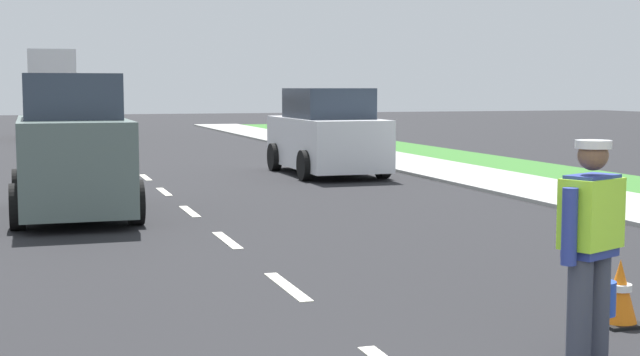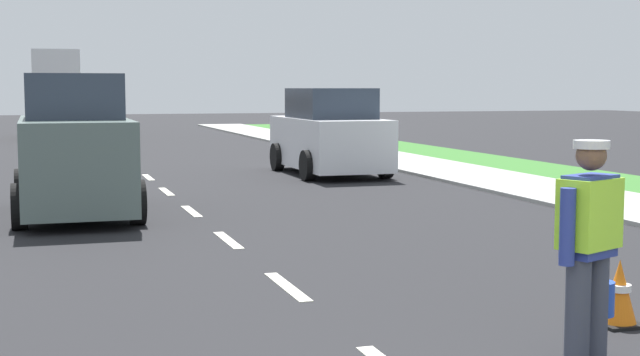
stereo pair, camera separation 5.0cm
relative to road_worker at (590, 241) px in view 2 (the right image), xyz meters
name	(u,v)px [view 2 (the right image)]	position (x,y,z in m)	size (l,w,h in m)	color
ground_plane	(133,166)	(-1.40, 18.53, -0.93)	(96.00, 96.00, 0.00)	black
sidewalk_right	(625,207)	(5.80, 7.53, -0.93)	(2.40, 72.00, 0.14)	#9E9E99
lane_center_line	(119,155)	(-1.40, 22.73, -0.93)	(0.14, 46.40, 0.01)	silver
road_worker	(590,241)	(0.00, 0.00, 0.00)	(0.67, 0.57, 1.67)	#383D4C
traffic_cone_near	(619,293)	(0.92, 0.90, -0.64)	(0.36, 0.36, 0.58)	black
delivery_truck	(56,99)	(-3.00, 32.86, 0.68)	(2.16, 4.60, 3.54)	gray
car_oncoming_lead	(74,151)	(-3.25, 9.30, 0.12)	(1.90, 3.95, 2.26)	slate
car_parked_far	(329,134)	(2.80, 14.75, 0.02)	(2.06, 4.25, 2.04)	silver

